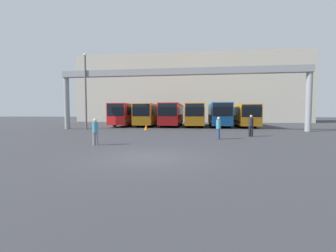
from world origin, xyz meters
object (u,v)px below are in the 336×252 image
(pedestrian_near_left, at_px, (219,127))
(bus_slot_3, at_px, (195,114))
(bus_slot_5, at_px, (242,114))
(pedestrian_near_center, at_px, (251,125))
(traffic_cone, at_px, (146,127))
(bus_slot_4, at_px, (219,113))
(bus_slot_1, at_px, (150,114))
(bus_slot_2, at_px, (172,113))
(bus_slot_0, at_px, (129,113))
(pedestrian_mid_right, at_px, (95,131))
(lamp_post, at_px, (86,88))

(pedestrian_near_left, bearing_deg, bus_slot_3, -2.00)
(bus_slot_3, xyz_separation_m, bus_slot_5, (6.65, 0.98, -0.09))
(pedestrian_near_center, height_order, traffic_cone, pedestrian_near_center)
(bus_slot_4, distance_m, bus_slot_5, 3.52)
(bus_slot_3, bearing_deg, traffic_cone, -122.96)
(bus_slot_1, relative_size, bus_slot_2, 0.97)
(bus_slot_0, relative_size, pedestrian_mid_right, 6.98)
(pedestrian_mid_right, bearing_deg, bus_slot_2, -115.62)
(pedestrian_near_center, height_order, lamp_post, lamp_post)
(bus_slot_4, height_order, pedestrian_near_left, bus_slot_4)
(pedestrian_near_center, bearing_deg, bus_slot_1, -40.18)
(pedestrian_near_left, bearing_deg, bus_slot_4, -13.91)
(bus_slot_0, relative_size, lamp_post, 1.27)
(bus_slot_1, distance_m, bus_slot_3, 6.65)
(bus_slot_5, height_order, traffic_cone, bus_slot_5)
(bus_slot_1, relative_size, pedestrian_near_left, 6.33)
(bus_slot_1, xyz_separation_m, bus_slot_4, (9.98, -0.06, 0.02))
(bus_slot_5, height_order, pedestrian_near_center, bus_slot_5)
(pedestrian_near_center, xyz_separation_m, traffic_cone, (-9.96, 5.62, -0.62))
(bus_slot_1, xyz_separation_m, bus_slot_5, (13.31, 1.09, -0.08))
(pedestrian_near_left, xyz_separation_m, pedestrian_near_center, (2.75, 2.22, 0.06))
(traffic_cone, bearing_deg, pedestrian_near_center, -29.45)
(bus_slot_3, relative_size, pedestrian_mid_right, 6.64)
(bus_slot_1, xyz_separation_m, bus_slot_2, (3.33, 0.17, 0.03))
(bus_slot_0, xyz_separation_m, pedestrian_near_left, (11.89, -16.28, -0.97))
(bus_slot_2, xyz_separation_m, bus_slot_4, (6.65, -0.24, -0.00))
(bus_slot_5, xyz_separation_m, pedestrian_near_center, (-1.99, -14.78, -0.81))
(bus_slot_2, height_order, pedestrian_near_center, bus_slot_2)
(pedestrian_near_left, bearing_deg, bus_slot_2, 9.24)
(bus_slot_4, relative_size, lamp_post, 1.17)
(bus_slot_2, relative_size, pedestrian_near_center, 6.09)
(pedestrian_mid_right, height_order, lamp_post, lamp_post)
(bus_slot_4, bearing_deg, bus_slot_1, 179.64)
(bus_slot_3, xyz_separation_m, bus_slot_4, (3.33, -0.17, 0.02))
(bus_slot_2, distance_m, pedestrian_near_left, 16.94)
(bus_slot_2, relative_size, lamp_post, 1.22)
(pedestrian_near_center, relative_size, pedestrian_mid_right, 1.10)
(pedestrian_near_left, distance_m, pedestrian_near_center, 3.53)
(bus_slot_3, relative_size, traffic_cone, 17.46)
(bus_slot_0, height_order, pedestrian_near_center, bus_slot_0)
(bus_slot_4, distance_m, pedestrian_near_left, 15.94)
(bus_slot_2, distance_m, bus_slot_4, 6.66)
(bus_slot_0, xyz_separation_m, bus_slot_4, (13.31, -0.43, 0.01))
(pedestrian_near_center, bearing_deg, bus_slot_2, -49.80)
(bus_slot_4, height_order, pedestrian_mid_right, bus_slot_4)
(lamp_post, bearing_deg, bus_slot_1, 54.89)
(bus_slot_1, height_order, bus_slot_2, bus_slot_2)
(bus_slot_0, bearing_deg, pedestrian_mid_right, -77.75)
(pedestrian_near_center, bearing_deg, pedestrian_near_left, 49.06)
(pedestrian_mid_right, relative_size, lamp_post, 0.18)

